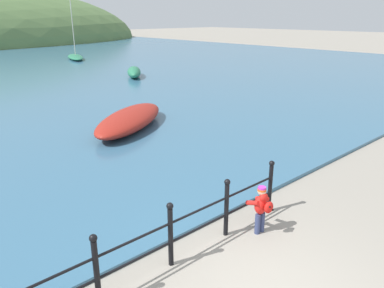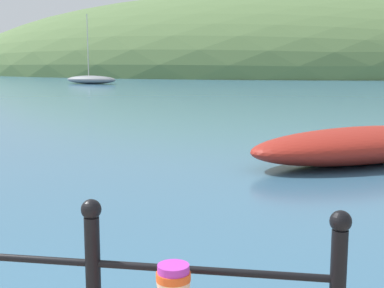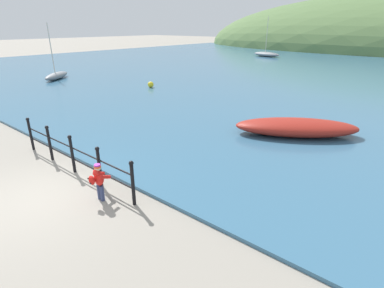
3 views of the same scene
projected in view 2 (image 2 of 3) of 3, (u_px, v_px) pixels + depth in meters
name	position (u px, v px, depth m)	size (l,w,h in m)	color
water	(251.00, 91.00, 33.10)	(80.00, 60.00, 0.10)	#386684
far_hillside	(267.00, 74.00, 70.08)	(83.39, 45.87, 20.44)	#567542
boat_blue_hull	(364.00, 145.00, 9.92)	(4.89, 4.05, 0.65)	maroon
boat_white_sailboat	(91.00, 80.00, 40.63)	(4.37, 2.26, 5.21)	gray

